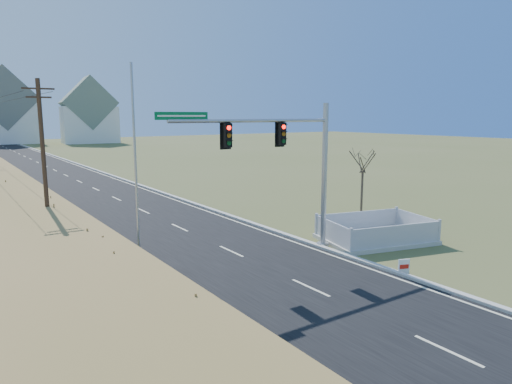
# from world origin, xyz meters

# --- Properties ---
(ground) EXTENTS (260.00, 260.00, 0.00)m
(ground) POSITION_xyz_m (0.00, 0.00, 0.00)
(ground) COLOR #4F5529
(ground) RESTS_ON ground
(road) EXTENTS (8.00, 180.00, 0.06)m
(road) POSITION_xyz_m (0.00, 50.00, 0.03)
(road) COLOR black
(road) RESTS_ON ground
(curb) EXTENTS (0.30, 180.00, 0.18)m
(curb) POSITION_xyz_m (4.15, 50.00, 0.09)
(curb) COLOR #B2AFA8
(curb) RESTS_ON ground
(utility_pole_near) EXTENTS (1.80, 0.26, 9.00)m
(utility_pole_near) POSITION_xyz_m (-6.50, 15.00, 4.68)
(utility_pole_near) COLOR #422D1E
(utility_pole_near) RESTS_ON ground
(condo_n) EXTENTS (15.27, 10.20, 18.54)m
(condo_n) POSITION_xyz_m (2.00, 112.00, 7.61)
(condo_n) COLOR white
(condo_n) RESTS_ON ground
(condo_ne) EXTENTS (14.12, 10.51, 16.52)m
(condo_ne) POSITION_xyz_m (20.00, 104.00, 6.84)
(condo_ne) COLOR white
(condo_ne) RESTS_ON ground
(traffic_signal_mast) EXTENTS (9.37, 0.64, 7.45)m
(traffic_signal_mast) POSITION_xyz_m (2.61, 2.15, 4.55)
(traffic_signal_mast) COLOR #9EA0A5
(traffic_signal_mast) RESTS_ON ground
(fence_enclosure) EXTENTS (6.50, 5.21, 1.30)m
(fence_enclosure) POSITION_xyz_m (7.65, 1.29, 0.27)
(fence_enclosure) COLOR #B7B5AD
(fence_enclosure) RESTS_ON ground
(open_sign) EXTENTS (0.51, 0.25, 0.66)m
(open_sign) POSITION_xyz_m (4.50, -3.00, 0.35)
(open_sign) COLOR white
(open_sign) RESTS_ON ground
(flagpole) EXTENTS (0.41, 0.41, 9.16)m
(flagpole) POSITION_xyz_m (-4.30, 5.31, 3.66)
(flagpole) COLOR #B7B5AD
(flagpole) RESTS_ON ground
(bare_tree) EXTENTS (1.88, 1.88, 4.99)m
(bare_tree) POSITION_xyz_m (10.79, 5.21, 4.02)
(bare_tree) COLOR #4C3F33
(bare_tree) RESTS_ON ground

